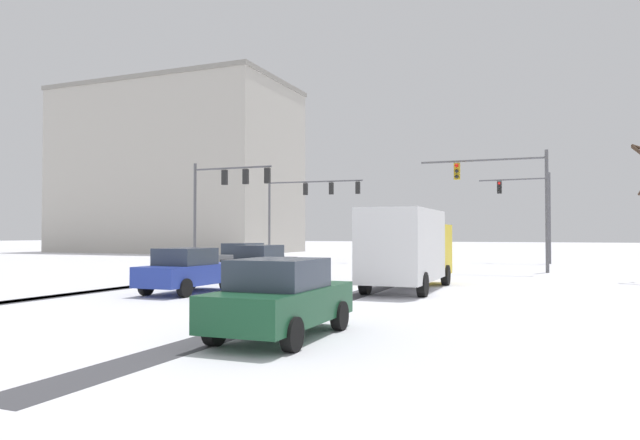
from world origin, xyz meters
TOP-DOWN VIEW (x-y plane):
  - wheel_track_left_lane at (-5.19, 13.79)m, footprint 0.87×30.34m
  - wheel_track_right_lane at (-5.36, 13.79)m, footprint 0.78×30.34m
  - wheel_track_center at (4.08, 13.79)m, footprint 0.95×30.34m
  - sidewalk_kerb_right at (11.54, 12.41)m, footprint 4.00×30.34m
  - traffic_signal_near_left at (-8.03, 23.63)m, footprint 5.36×0.42m
  - traffic_signal_far_left at (-7.10, 33.81)m, footprint 7.57×0.85m
  - traffic_signal_far_right at (8.83, 37.65)m, footprint 4.97×0.43m
  - traffic_signal_near_right at (8.30, 25.53)m, footprint 6.61×0.46m
  - car_grey_lead at (-5.34, 21.28)m, footprint 1.99×4.18m
  - car_black_second at (-1.95, 16.91)m, footprint 1.93×4.15m
  - car_blue_third at (-1.72, 10.93)m, footprint 1.88×4.13m
  - car_dark_green_fourth at (5.33, 4.23)m, footprint 1.88×4.12m
  - bus_oncoming at (-3.30, 44.60)m, footprint 3.01×11.09m
  - box_truck_delivery at (5.34, 15.24)m, footprint 2.37×7.42m
  - office_building_far_left_block at (-31.18, 50.37)m, footprint 27.23×15.02m

SIDE VIEW (x-z plane):
  - wheel_track_left_lane at x=-5.19m, z-range 0.00..0.01m
  - wheel_track_right_lane at x=-5.36m, z-range 0.00..0.01m
  - wheel_track_center at x=4.08m, z-range 0.00..0.01m
  - sidewalk_kerb_right at x=11.54m, z-range 0.00..0.12m
  - car_grey_lead at x=-5.34m, z-range 0.01..1.63m
  - car_black_second at x=-1.95m, z-range 0.01..1.63m
  - car_blue_third at x=-1.72m, z-range 0.01..1.63m
  - car_dark_green_fourth at x=5.33m, z-range 0.01..1.63m
  - box_truck_delivery at x=5.34m, z-range 0.12..3.14m
  - bus_oncoming at x=-3.30m, z-range 0.30..3.68m
  - traffic_signal_far_right at x=8.83m, z-range 1.11..7.61m
  - traffic_signal_near_right at x=8.30m, z-range 1.21..7.71m
  - traffic_signal_near_left at x=-8.03m, z-range 1.52..8.02m
  - traffic_signal_far_left at x=-7.10m, z-range 1.59..8.09m
  - office_building_far_left_block at x=-31.18m, z-range 0.01..19.39m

